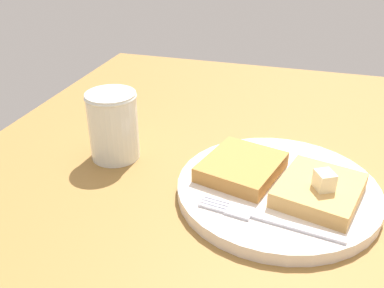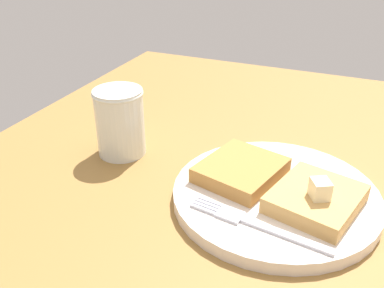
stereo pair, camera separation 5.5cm
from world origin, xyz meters
The scene contains 7 objects.
table_surface centered at (0.00, 0.00, 1.34)cm, with size 93.11×93.11×2.69cm, color olive.
plate centered at (2.32, 3.13, 3.59)cm, with size 24.46×24.46×1.55cm.
toast_slice_left centered at (-2.44, 4.39, 5.19)cm, with size 8.73×9.95×1.92cm, color tan.
toast_slice_middle centered at (7.08, 1.88, 5.19)cm, with size 8.73×9.95×1.92cm, color #B17A39.
butter_pat_primary centered at (-2.75, 5.38, 7.20)cm, with size 2.10×1.89×2.10cm, color beige.
fork centered at (3.42, 10.26, 4.41)cm, with size 16.03×3.90×0.36cm.
syrup_jar centered at (25.45, -0.27, 7.07)cm, with size 7.02×7.02×9.59cm.
Camera 1 is at (0.16, 47.52, 33.35)cm, focal length 40.00 mm.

